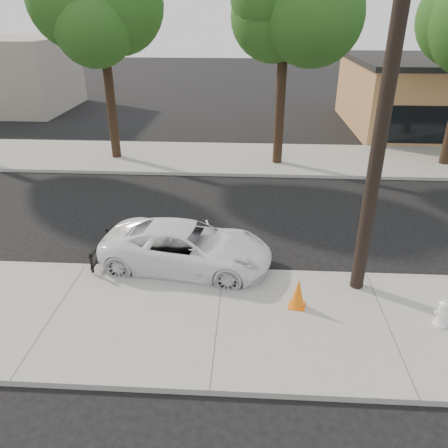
{
  "coord_description": "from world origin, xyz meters",
  "views": [
    {
      "loc": [
        0.65,
        -12.63,
        6.78
      ],
      "look_at": [
        -0.05,
        -0.9,
        1.0
      ],
      "focal_mm": 35.0,
      "sensor_mm": 36.0,
      "label": 1
    }
  ],
  "objects_px": {
    "police_cruiser": "(187,247)",
    "traffic_cone": "(298,293)",
    "utility_pole": "(384,114)",
    "fire_hydrant": "(443,314)"
  },
  "relations": [
    {
      "from": "police_cruiser",
      "to": "traffic_cone",
      "type": "xyz_separation_m",
      "value": [
        2.99,
        -1.89,
        -0.14
      ]
    },
    {
      "from": "utility_pole",
      "to": "traffic_cone",
      "type": "distance_m",
      "value": 4.6
    },
    {
      "from": "police_cruiser",
      "to": "utility_pole",
      "type": "bearing_deg",
      "value": -92.95
    },
    {
      "from": "traffic_cone",
      "to": "police_cruiser",
      "type": "bearing_deg",
      "value": 147.75
    },
    {
      "from": "utility_pole",
      "to": "traffic_cone",
      "type": "height_order",
      "value": "utility_pole"
    },
    {
      "from": "utility_pole",
      "to": "fire_hydrant",
      "type": "xyz_separation_m",
      "value": [
        1.61,
        -1.51,
        -4.23
      ]
    },
    {
      "from": "fire_hydrant",
      "to": "traffic_cone",
      "type": "relative_size",
      "value": 0.84
    },
    {
      "from": "fire_hydrant",
      "to": "traffic_cone",
      "type": "xyz_separation_m",
      "value": [
        -3.28,
        0.53,
        0.06
      ]
    },
    {
      "from": "fire_hydrant",
      "to": "utility_pole",
      "type": "bearing_deg",
      "value": 147.79
    },
    {
      "from": "traffic_cone",
      "to": "fire_hydrant",
      "type": "bearing_deg",
      "value": -9.12
    }
  ]
}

